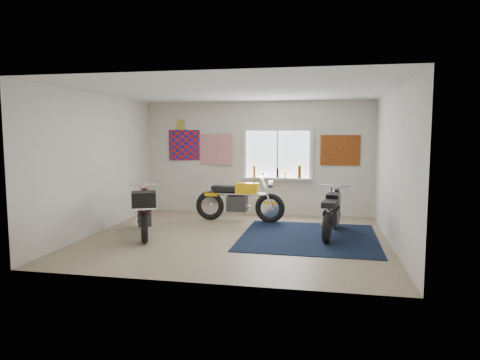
% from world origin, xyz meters
% --- Properties ---
extents(ground, '(5.50, 5.50, 0.00)m').
position_xyz_m(ground, '(0.00, 0.00, 0.00)').
color(ground, '#9E896B').
rests_on(ground, ground).
extents(room_shell, '(5.50, 5.50, 5.50)m').
position_xyz_m(room_shell, '(0.00, 0.00, 1.64)').
color(room_shell, white).
rests_on(room_shell, ground).
extents(navy_rug, '(2.53, 2.63, 0.01)m').
position_xyz_m(navy_rug, '(1.33, 0.28, 0.01)').
color(navy_rug, black).
rests_on(navy_rug, ground).
extents(window_assembly, '(1.66, 0.17, 1.26)m').
position_xyz_m(window_assembly, '(0.50, 2.47, 1.37)').
color(window_assembly, white).
rests_on(window_assembly, room_shell).
extents(oil_bottles, '(1.15, 0.09, 0.30)m').
position_xyz_m(oil_bottles, '(0.59, 2.40, 1.03)').
color(oil_bottles, '#915115').
rests_on(oil_bottles, window_assembly).
extents(flag_display, '(1.60, 0.10, 1.17)m').
position_xyz_m(flag_display, '(-1.90, 2.48, 2.15)').
color(flag_display, red).
rests_on(flag_display, room_shell).
extents(triumph_poster, '(0.90, 0.03, 0.70)m').
position_xyz_m(triumph_poster, '(1.95, 2.48, 1.55)').
color(triumph_poster, '#A54C14').
rests_on(triumph_poster, room_shell).
extents(yellow_triumph, '(2.02, 0.61, 1.02)m').
position_xyz_m(yellow_triumph, '(-0.24, 1.50, 0.45)').
color(yellow_triumph, black).
rests_on(yellow_triumph, ground).
extents(black_chrome_bike, '(0.56, 1.80, 0.93)m').
position_xyz_m(black_chrome_bike, '(1.75, 0.49, 0.41)').
color(black_chrome_bike, black).
rests_on(black_chrome_bike, navy_rug).
extents(maroon_tourer, '(0.99, 1.79, 0.94)m').
position_xyz_m(maroon_tourer, '(-1.69, -0.28, 0.49)').
color(maroon_tourer, black).
rests_on(maroon_tourer, ground).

